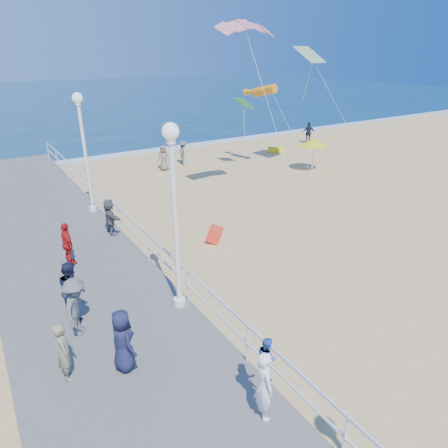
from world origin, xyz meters
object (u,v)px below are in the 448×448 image
box_kite (215,236)px  beach_chair_right (279,150)px  beach_walker_b (309,133)px  spectator_3 (68,244)px  beach_walker_c (164,158)px  spectator_4 (123,341)px  beach_umbrella (314,142)px  spectator_6 (64,351)px  lamp_post_mid (174,201)px  beach_chair_left (273,150)px  lamp_post_far (83,141)px  beach_walker_a (183,153)px  woman_holding_toddler (264,385)px  spectator_2 (76,307)px  toddler_held (267,357)px  spectator_7 (72,289)px  spectator_5 (110,217)px

box_kite → beach_chair_right: 16.59m
beach_walker_b → spectator_3: bearing=58.4°
beach_walker_c → spectator_4: bearing=-75.4°
beach_chair_right → beach_umbrella: bearing=-106.9°
spectator_3 → spectator_6: 5.62m
beach_chair_right → lamp_post_mid: bearing=-137.7°
spectator_6 → beach_walker_b: (23.74, 17.05, -0.25)m
beach_umbrella → beach_chair_left: beach_umbrella is taller
lamp_post_mid → beach_walker_b: lamp_post_mid is taller
spectator_4 → beach_umbrella: size_ratio=0.74×
lamp_post_far → beach_walker_a: lamp_post_far is taller
spectator_6 → beach_walker_b: spectator_6 is taller
woman_holding_toddler → spectator_2: size_ratio=0.97×
beach_walker_b → beach_chair_left: 4.83m
spectator_2 → spectator_6: bearing=-172.6°
beach_umbrella → beach_chair_right: (1.59, 5.23, -1.71)m
beach_chair_right → spectator_3: bearing=-150.5°
toddler_held → spectator_6: size_ratio=0.63×
beach_umbrella → spectator_3: bearing=-163.0°
lamp_post_far → spectator_6: lamp_post_far is taller
lamp_post_far → beach_umbrella: (14.43, 0.33, -1.75)m
spectator_4 → beach_walker_a: size_ratio=0.97×
beach_walker_c → beach_chair_right: bearing=40.9°
spectator_2 → beach_walker_b: size_ratio=0.93×
spectator_2 → spectator_7: (0.11, 0.87, 0.02)m
spectator_4 → woman_holding_toddler: bearing=-154.5°
woman_holding_toddler → beach_chair_right: woman_holding_toddler is taller
spectator_7 → beach_chair_right: (18.73, 13.40, -1.04)m
lamp_post_far → spectator_3: bearing=-114.2°
spectator_2 → beach_chair_right: bearing=-22.2°
spectator_4 → beach_chair_left: size_ratio=2.88×
beach_walker_b → beach_umbrella: beach_umbrella is taller
beach_walker_b → spectator_6: bearing=66.8°
toddler_held → beach_chair_right: toddler_held is taller
lamp_post_mid → spectator_5: 6.51m
beach_umbrella → beach_chair_left: bearing=78.0°
spectator_5 → beach_chair_left: 18.06m
lamp_post_mid → toddler_held: lamp_post_mid is taller
spectator_3 → spectator_7: size_ratio=0.93×
spectator_7 → beach_umbrella: 19.00m
spectator_5 → spectator_2: bearing=153.8°
spectator_2 → beach_walker_b: (23.11, 15.58, -0.33)m
lamp_post_mid → beach_umbrella: size_ratio=2.49×
woman_holding_toddler → beach_walker_c: size_ratio=0.96×
beach_walker_b → spectator_4: bearing=68.9°
lamp_post_mid → spectator_2: size_ratio=3.25×
beach_walker_b → beach_chair_right: 4.52m
lamp_post_far → beach_umbrella: size_ratio=2.49×
woman_holding_toddler → box_kite: woman_holding_toddler is taller
toddler_held → spectator_3: 8.79m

